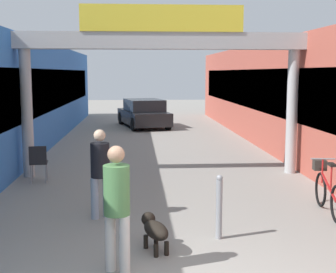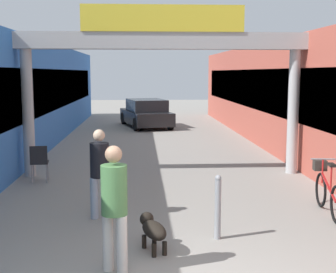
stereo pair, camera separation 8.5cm
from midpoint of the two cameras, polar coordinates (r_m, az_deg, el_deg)
name	(u,v)px [view 2 (the right image)]	position (r m, az deg, el deg)	size (l,w,h in m)	color
storefront_left	(3,97)	(16.40, -19.30, 4.62)	(3.00, 26.00, 3.61)	blue
storefront_right	(306,96)	(16.76, 16.58, 4.80)	(3.00, 26.00, 3.61)	#B25142
arcade_sign_gateway	(163,56)	(11.74, -0.44, 9.83)	(7.40, 0.47, 4.22)	#B2B2B2
pedestrian_with_dog	(114,201)	(6.09, -6.16, -7.82)	(0.48, 0.48, 1.68)	silver
pedestrian_companion	(100,168)	(8.42, -8.04, -3.82)	(0.47, 0.47, 1.60)	#8C9EB2
dog_on_leash	(153,229)	(6.97, -1.53, -11.22)	(0.48, 0.74, 0.52)	black
bicycle_red_second	(327,190)	(9.21, 19.04, -6.18)	(0.46, 1.68, 0.98)	black
bollard_post_metal	(218,207)	(7.41, 6.42, -8.49)	(0.10, 0.10, 1.02)	gray
cafe_chair_black_nearer	(39,160)	(11.46, -15.22, -2.79)	(0.44, 0.44, 0.89)	gray
parked_car_black	(146,114)	(22.42, -2.58, 2.81)	(2.61, 4.29, 1.33)	black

